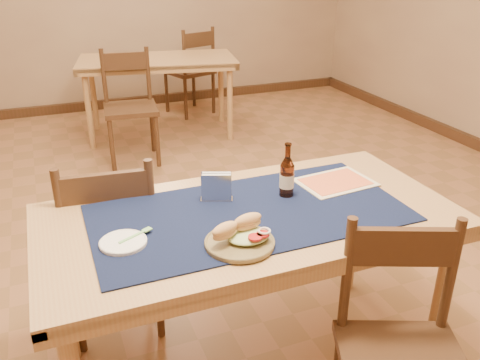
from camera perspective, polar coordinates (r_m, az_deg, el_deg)
name	(u,v)px	position (r m, az deg, el deg)	size (l,w,h in m)	color
room	(185,15)	(2.50, -6.24, 17.95)	(6.04, 7.04, 2.84)	#986542
main_table	(249,232)	(2.00, 1.06, -5.87)	(1.60, 0.80, 0.75)	#A98150
placemat	(250,213)	(1.96, 1.08, -3.71)	(1.20, 0.60, 0.01)	#0E1636
baseboard	(195,259)	(2.97, -5.05, -8.88)	(6.00, 7.00, 0.10)	#3E2516
back_table	(157,67)	(4.97, -9.25, 12.44)	(1.56, 0.99, 0.75)	#A98150
chair_main_far	(111,241)	(2.39, -14.23, -6.64)	(0.46, 0.46, 0.91)	#3E2516
chair_main_near	(402,353)	(1.85, 17.76, -17.99)	(0.54, 0.54, 0.89)	#3E2516
chair_back_near	(130,105)	(4.41, -12.26, 8.25)	(0.47, 0.47, 0.94)	#3E2516
chair_back_far	(191,70)	(5.65, -5.50, 12.22)	(0.55, 0.55, 0.94)	#3E2516
sandwich_plate	(241,237)	(1.75, 0.11, -6.46)	(0.24, 0.24, 0.09)	brown
side_plate	(123,242)	(1.80, -12.99, -6.79)	(0.16, 0.16, 0.01)	white
fork	(138,234)	(1.82, -11.39, -5.96)	(0.13, 0.08, 0.00)	#77C66C
beer_bottle	(287,177)	(2.06, 5.29, 0.39)	(0.06, 0.06, 0.23)	#431C0B
napkin_holder	(216,187)	(2.03, -2.66, -0.85)	(0.14, 0.09, 0.11)	silver
menu_card	(335,182)	(2.24, 10.66, -0.22)	(0.33, 0.26, 0.01)	beige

